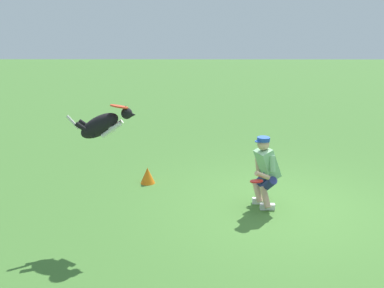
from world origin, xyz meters
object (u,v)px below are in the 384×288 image
(frisbee_held, at_px, (256,181))
(training_cone, at_px, (148,175))
(dog, at_px, (103,125))
(frisbee_flying, at_px, (119,107))
(person, at_px, (265,170))

(frisbee_held, distance_m, training_cone, 2.53)
(dog, relative_size, frisbee_flying, 3.87)
(person, bearing_deg, frisbee_held, 38.35)
(dog, xyz_separation_m, frisbee_flying, (-0.27, 0.00, 0.29))
(person, xyz_separation_m, frisbee_held, (0.19, 0.33, -0.09))
(person, bearing_deg, dog, -3.53)
(frisbee_held, relative_size, training_cone, 0.67)
(person, xyz_separation_m, frisbee_flying, (2.37, 0.85, 1.29))
(frisbee_held, bearing_deg, person, -120.30)
(person, distance_m, frisbee_flying, 2.83)
(frisbee_flying, relative_size, training_cone, 0.82)
(dog, xyz_separation_m, training_cone, (-0.43, -1.98, -1.54))
(person, xyz_separation_m, dog, (2.63, 0.85, 1.01))
(training_cone, bearing_deg, frisbee_flying, 85.35)
(person, relative_size, frisbee_flying, 4.74)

